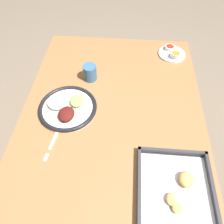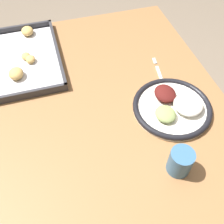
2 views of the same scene
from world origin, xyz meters
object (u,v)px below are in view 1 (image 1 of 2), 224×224
Objects in this scene: baking_tray at (177,209)px; drinking_cup at (90,73)px; saucer_plate at (172,53)px; dinner_plate at (67,107)px; fork at (54,138)px.

baking_tray is 0.74m from drinking_cup.
dinner_plate is at bearing -49.64° from saucer_plate.
baking_tray is at bearing 71.89° from fork.
dinner_plate is 0.63m from baking_tray.
fork is (0.16, -0.02, -0.01)m from dinner_plate.
saucer_plate is (-0.61, 0.55, 0.01)m from fork.
fork is 2.27× the size of drinking_cup.
saucer_plate is at bearing 176.28° from baking_tray.
fork is 0.44× the size of baking_tray.
fork is at bearing -7.68° from dinner_plate.
fork is 0.55m from baking_tray.
drinking_cup is at bearing 173.07° from fork.
drinking_cup is at bearing 159.23° from dinner_plate.
dinner_plate is 3.24× the size of drinking_cup.
saucer_plate is 1.83× the size of drinking_cup.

